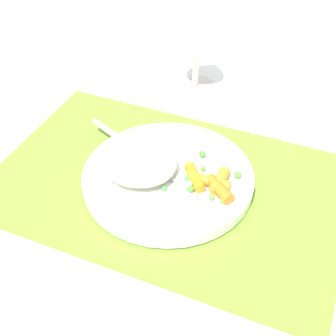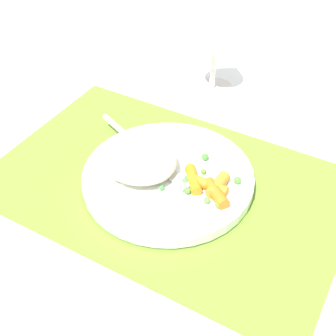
{
  "view_description": "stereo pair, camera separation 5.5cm",
  "coord_description": "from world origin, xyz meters",
  "px_view_note": "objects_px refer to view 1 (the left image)",
  "views": [
    {
      "loc": [
        0.18,
        -0.43,
        0.45
      ],
      "look_at": [
        0.0,
        0.0,
        0.03
      ],
      "focal_mm": 50.35,
      "sensor_mm": 36.0,
      "label": 1
    },
    {
      "loc": [
        0.23,
        -0.41,
        0.45
      ],
      "look_at": [
        0.0,
        0.0,
        0.03
      ],
      "focal_mm": 50.35,
      "sensor_mm": 36.0,
      "label": 2
    }
  ],
  "objects_px": {
    "rice_mound": "(138,162)",
    "fork": "(148,158)",
    "wine_glass": "(198,21)",
    "carrot_portion": "(211,183)",
    "plate": "(168,178)"
  },
  "relations": [
    {
      "from": "rice_mound",
      "to": "fork",
      "type": "distance_m",
      "value": 0.03
    },
    {
      "from": "rice_mound",
      "to": "wine_glass",
      "type": "bearing_deg",
      "value": 93.79
    },
    {
      "from": "rice_mound",
      "to": "wine_glass",
      "type": "distance_m",
      "value": 0.28
    },
    {
      "from": "carrot_portion",
      "to": "fork",
      "type": "bearing_deg",
      "value": 169.81
    },
    {
      "from": "rice_mound",
      "to": "fork",
      "type": "bearing_deg",
      "value": 86.6
    },
    {
      "from": "rice_mound",
      "to": "carrot_portion",
      "type": "distance_m",
      "value": 0.1
    },
    {
      "from": "plate",
      "to": "fork",
      "type": "bearing_deg",
      "value": 157.14
    },
    {
      "from": "wine_glass",
      "to": "rice_mound",
      "type": "bearing_deg",
      "value": -86.21
    },
    {
      "from": "plate",
      "to": "wine_glass",
      "type": "distance_m",
      "value": 0.28
    },
    {
      "from": "carrot_portion",
      "to": "wine_glass",
      "type": "bearing_deg",
      "value": 114.59
    },
    {
      "from": "rice_mound",
      "to": "carrot_portion",
      "type": "relative_size",
      "value": 1.31
    },
    {
      "from": "wine_glass",
      "to": "fork",
      "type": "bearing_deg",
      "value": -85.36
    },
    {
      "from": "plate",
      "to": "fork",
      "type": "height_order",
      "value": "fork"
    },
    {
      "from": "rice_mound",
      "to": "wine_glass",
      "type": "xyz_separation_m",
      "value": [
        -0.02,
        0.27,
        0.08
      ]
    },
    {
      "from": "wine_glass",
      "to": "carrot_portion",
      "type": "bearing_deg",
      "value": -65.41
    }
  ]
}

